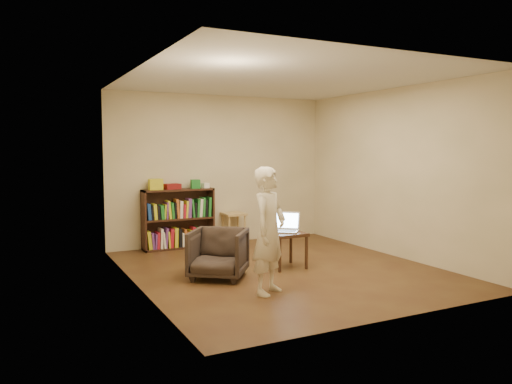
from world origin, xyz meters
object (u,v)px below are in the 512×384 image
bookshelf (178,222)px  stool (234,219)px  person (269,231)px  armchair (218,254)px  side_table (286,238)px  laptop (286,227)px

bookshelf → stool: bookshelf is taller
person → armchair: bearing=72.1°
stool → armchair: armchair is taller
bookshelf → side_table: 2.21m
side_table → laptop: 0.16m
bookshelf → armchair: (-0.14, -2.12, -0.12)m
stool → armchair: (-1.14, -2.06, -0.12)m
laptop → person: bearing=-86.7°
bookshelf → laptop: size_ratio=2.44×
stool → side_table: size_ratio=1.09×
laptop → side_table: bearing=-78.4°
stool → laptop: laptop is taller
side_table → laptop: bearing=60.3°
side_table → person: size_ratio=0.34×
laptop → stool: bearing=130.5°
laptop → person: (-0.84, -1.07, 0.17)m
bookshelf → stool: bearing=-3.7°
person → bookshelf: bearing=57.7°
bookshelf → person: (0.13, -3.01, 0.29)m
stool → person: (-0.87, -2.95, 0.29)m
armchair → bookshelf: bearing=123.0°
stool → side_table: (-0.06, -1.94, -0.02)m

